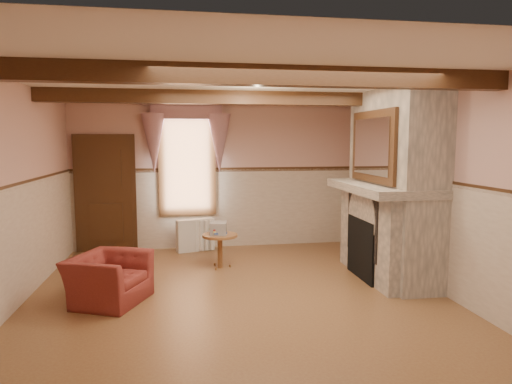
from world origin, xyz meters
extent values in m
cube|color=brown|center=(0.00, 0.00, 0.00)|extent=(5.50, 6.00, 0.01)
cube|color=silver|center=(0.00, 0.00, 2.80)|extent=(5.50, 6.00, 0.01)
cube|color=tan|center=(0.00, 3.00, 1.40)|extent=(5.50, 0.02, 2.80)
cube|color=tan|center=(0.00, -3.00, 1.40)|extent=(5.50, 0.02, 2.80)
cube|color=tan|center=(-2.75, 0.00, 1.40)|extent=(0.02, 6.00, 2.80)
cube|color=tan|center=(2.75, 0.00, 1.40)|extent=(0.02, 6.00, 2.80)
cube|color=black|center=(2.00, 0.60, 0.45)|extent=(0.20, 0.95, 0.90)
imported|color=maroon|center=(-1.65, 0.13, 0.31)|extent=(1.13, 1.19, 0.61)
cylinder|color=brown|center=(-0.11, 1.49, 0.28)|extent=(0.70, 0.70, 0.55)
cube|color=#B7AD8C|center=(-0.14, 1.50, 0.65)|extent=(0.30, 0.35, 0.20)
cube|color=silver|center=(-0.48, 2.70, 0.30)|extent=(0.72, 0.37, 0.60)
imported|color=brown|center=(2.24, 0.52, 1.47)|extent=(0.37, 0.37, 0.09)
cube|color=black|center=(2.24, 1.40, 1.52)|extent=(0.14, 0.24, 0.20)
cylinder|color=gold|center=(2.24, 0.94, 1.56)|extent=(0.11, 0.11, 0.28)
cylinder|color=maroon|center=(2.24, 0.13, 1.50)|extent=(0.06, 0.06, 0.16)
cylinder|color=gold|center=(2.24, 0.36, 1.48)|extent=(0.06, 0.06, 0.12)
cube|color=gray|center=(2.42, 0.60, 1.40)|extent=(0.85, 2.00, 2.80)
cube|color=gray|center=(2.24, 0.60, 1.36)|extent=(1.05, 2.05, 0.12)
cube|color=silver|center=(2.06, 0.60, 1.97)|extent=(0.06, 1.44, 1.04)
cube|color=black|center=(-2.10, 2.94, 1.05)|extent=(1.10, 0.10, 2.10)
cube|color=white|center=(-0.60, 2.97, 1.65)|extent=(1.06, 0.08, 2.02)
cube|color=gray|center=(-0.60, 2.88, 2.25)|extent=(1.30, 0.14, 1.40)
cube|color=black|center=(0.00, -1.20, 2.70)|extent=(5.50, 0.18, 0.20)
cube|color=black|center=(0.00, 1.20, 2.70)|extent=(5.50, 0.18, 0.20)
camera|label=1|loc=(-0.70, -5.74, 2.06)|focal=32.00mm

